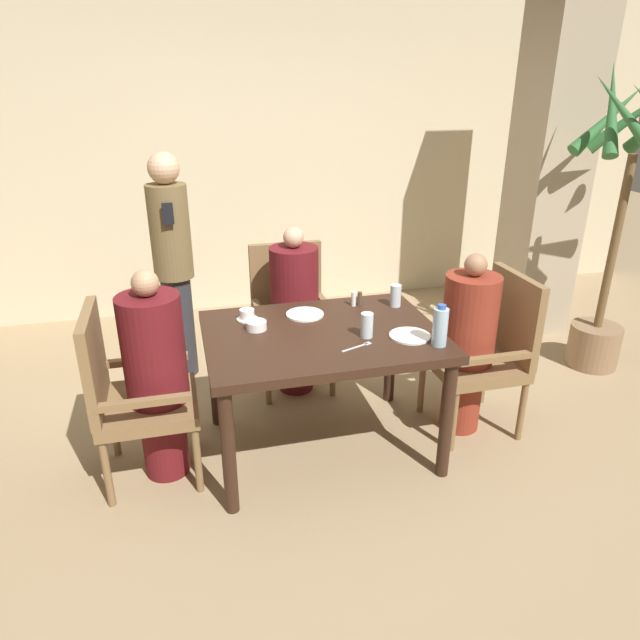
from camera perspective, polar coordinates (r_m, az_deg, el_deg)
ground_plane at (r=3.49m, az=0.20°, el=-12.49°), size 16.00×16.00×0.00m
wall_back at (r=5.30m, az=-6.80°, el=16.07°), size 8.00×0.06×2.80m
pillar_stone at (r=5.06m, az=21.88°, el=13.75°), size 0.49×0.49×2.70m
dining_table at (r=3.15m, az=0.21°, el=-2.74°), size 1.28×0.95×0.75m
chair_left_side at (r=3.14m, az=-18.56°, el=-6.76°), size 0.51×0.51×0.98m
diner_in_left_chair at (r=3.10m, az=-16.02°, el=-5.27°), size 0.32×0.32×1.18m
chair_far_side at (r=3.98m, az=-2.97°, el=0.88°), size 0.51×0.51×0.98m
diner_in_far_chair at (r=3.82m, az=-2.54°, el=1.04°), size 0.32×0.32×1.16m
chair_right_side at (r=3.59m, az=16.49°, el=-2.69°), size 0.51×0.51×0.98m
diner_in_right_chair at (r=3.50m, az=14.50°, el=-2.21°), size 0.32×0.32×1.13m
standing_host at (r=4.08m, az=-14.47°, el=5.65°), size 0.27×0.31×1.59m
potted_palm at (r=4.54m, az=27.55°, el=7.42°), size 0.80×0.83×2.16m
plate_main_left at (r=3.09m, az=8.96°, el=-1.58°), size 0.22×0.22×0.01m
plate_main_right at (r=3.33m, az=-1.53°, el=0.58°), size 0.22×0.22×0.01m
teacup_with_saucer at (r=3.28m, az=-7.30°, el=0.49°), size 0.12×0.12×0.06m
bowl_small at (r=3.15m, az=-6.39°, el=-0.53°), size 0.11×0.11×0.05m
water_bottle at (r=2.98m, az=11.93°, el=-0.64°), size 0.08×0.08×0.22m
glass_tall_near at (r=3.04m, az=4.71°, el=-0.52°), size 0.07×0.07×0.13m
glass_tall_mid at (r=3.47m, az=7.56°, el=2.43°), size 0.07×0.07×0.13m
salt_shaker at (r=3.46m, az=3.38°, el=2.12°), size 0.03×0.03×0.09m
pepper_shaker at (r=3.47m, az=3.99°, el=2.15°), size 0.03×0.03×0.09m
fork_beside_plate at (r=2.95m, az=3.97°, el=-2.62°), size 0.18×0.08×0.00m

